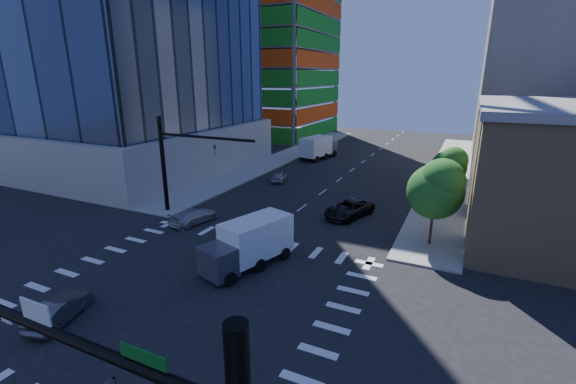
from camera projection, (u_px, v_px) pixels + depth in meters
The scene contains 15 objects.
ground at pixel (183, 297), 22.95m from camera, with size 160.00×160.00×0.00m, color black.
road_markings at pixel (183, 297), 22.95m from camera, with size 20.00×20.00×0.01m, color silver.
sidewalk_ne at pixel (450, 172), 52.47m from camera, with size 5.00×60.00×0.15m, color gray.
sidewalk_nw at pixel (285, 157), 62.67m from camera, with size 5.00×60.00×0.15m, color gray.
construction_building at pixel (266, 17), 80.66m from camera, with size 25.16×34.50×70.60m.
bg_building_ne at pixel (576, 66), 55.52m from camera, with size 24.00×30.00×28.00m, color slate.
signal_mast_nw at pixel (175, 157), 35.41m from camera, with size 10.20×0.40×9.00m.
tree_south at pixel (437, 188), 28.49m from camera, with size 4.16×4.16×6.82m.
tree_north at pixel (450, 165), 38.96m from camera, with size 3.54×3.52×5.78m.
car_nb_far at pixel (349, 209), 35.91m from camera, with size 2.57×5.58×1.55m, color black.
car_sb_near at pixel (194, 216), 34.37m from camera, with size 1.85×4.56×1.32m, color #B7B7B7.
car_sb_mid at pixel (279, 176), 48.09m from camera, with size 1.52×3.78×1.29m, color #A0A1A7.
car_sb_cross at pixel (60, 310), 20.58m from camera, with size 1.37×3.93×1.29m, color #46454A.
box_truck_near at pixel (246, 248), 26.18m from camera, with size 4.40×6.66×3.23m.
box_truck_far at pixel (320, 149), 61.27m from camera, with size 4.14×7.21×3.56m.
Camera 1 is at (14.27, -15.56, 12.64)m, focal length 24.00 mm.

